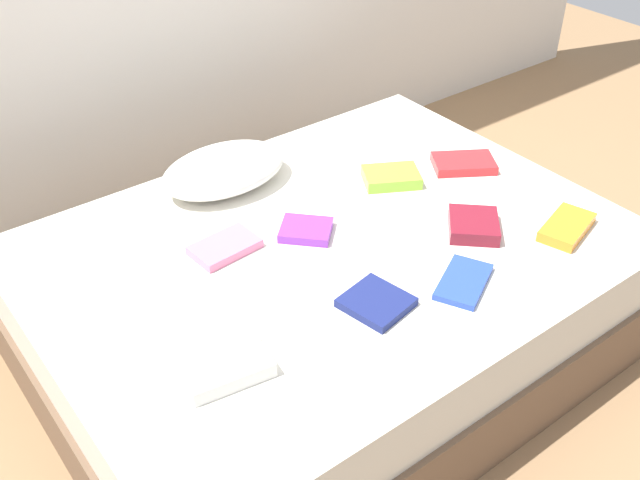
{
  "coord_description": "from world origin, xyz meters",
  "views": [
    {
      "loc": [
        -1.26,
        -1.6,
        1.99
      ],
      "look_at": [
        0.0,
        0.05,
        0.48
      ],
      "focal_mm": 41.72,
      "sensor_mm": 36.0,
      "label": 1
    }
  ],
  "objects_px": {
    "textbook_pink": "(225,247)",
    "textbook_blue": "(464,282)",
    "textbook_purple": "(306,230)",
    "textbook_lime": "(391,177)",
    "textbook_red": "(464,163)",
    "bed": "(328,299)",
    "textbook_white": "(224,365)",
    "textbook_navy": "(376,302)",
    "textbook_orange": "(567,227)",
    "pillow": "(224,169)",
    "textbook_maroon": "(474,225)"
  },
  "relations": [
    {
      "from": "textbook_pink",
      "to": "textbook_blue",
      "type": "height_order",
      "value": "textbook_pink"
    },
    {
      "from": "textbook_purple",
      "to": "textbook_lime",
      "type": "relative_size",
      "value": 0.83
    },
    {
      "from": "textbook_red",
      "to": "textbook_purple",
      "type": "xyz_separation_m",
      "value": [
        -0.76,
        0.01,
        -0.0
      ]
    },
    {
      "from": "bed",
      "to": "textbook_lime",
      "type": "distance_m",
      "value": 0.53
    },
    {
      "from": "textbook_blue",
      "to": "textbook_white",
      "type": "xyz_separation_m",
      "value": [
        -0.79,
        0.13,
        0.01
      ]
    },
    {
      "from": "textbook_navy",
      "to": "textbook_orange",
      "type": "xyz_separation_m",
      "value": [
        0.78,
        -0.1,
        0.01
      ]
    },
    {
      "from": "pillow",
      "to": "textbook_purple",
      "type": "height_order",
      "value": "pillow"
    },
    {
      "from": "bed",
      "to": "textbook_white",
      "type": "xyz_separation_m",
      "value": [
        -0.6,
        -0.3,
        0.28
      ]
    },
    {
      "from": "pillow",
      "to": "textbook_maroon",
      "type": "bearing_deg",
      "value": -56.14
    },
    {
      "from": "textbook_maroon",
      "to": "textbook_lime",
      "type": "relative_size",
      "value": 0.89
    },
    {
      "from": "textbook_purple",
      "to": "textbook_blue",
      "type": "xyz_separation_m",
      "value": [
        0.23,
        -0.52,
        -0.0
      ]
    },
    {
      "from": "pillow",
      "to": "textbook_navy",
      "type": "distance_m",
      "value": 0.88
    },
    {
      "from": "textbook_lime",
      "to": "textbook_purple",
      "type": "bearing_deg",
      "value": -141.64
    },
    {
      "from": "bed",
      "to": "textbook_lime",
      "type": "height_order",
      "value": "textbook_lime"
    },
    {
      "from": "textbook_pink",
      "to": "textbook_purple",
      "type": "bearing_deg",
      "value": -21.89
    },
    {
      "from": "textbook_blue",
      "to": "textbook_white",
      "type": "bearing_deg",
      "value": 143.19
    },
    {
      "from": "textbook_blue",
      "to": "bed",
      "type": "bearing_deg",
      "value": 87.22
    },
    {
      "from": "textbook_white",
      "to": "textbook_orange",
      "type": "bearing_deg",
      "value": 2.41
    },
    {
      "from": "pillow",
      "to": "textbook_red",
      "type": "height_order",
      "value": "pillow"
    },
    {
      "from": "textbook_maroon",
      "to": "textbook_red",
      "type": "height_order",
      "value": "textbook_maroon"
    },
    {
      "from": "textbook_red",
      "to": "textbook_lime",
      "type": "relative_size",
      "value": 1.14
    },
    {
      "from": "textbook_blue",
      "to": "textbook_purple",
      "type": "bearing_deg",
      "value": 86.59
    },
    {
      "from": "pillow",
      "to": "textbook_lime",
      "type": "bearing_deg",
      "value": -35.45
    },
    {
      "from": "textbook_red",
      "to": "textbook_pink",
      "type": "xyz_separation_m",
      "value": [
        -1.03,
        0.1,
        -0.0
      ]
    },
    {
      "from": "pillow",
      "to": "textbook_blue",
      "type": "relative_size",
      "value": 2.15
    },
    {
      "from": "bed",
      "to": "textbook_blue",
      "type": "distance_m",
      "value": 0.55
    },
    {
      "from": "textbook_navy",
      "to": "textbook_white",
      "type": "relative_size",
      "value": 0.78
    },
    {
      "from": "pillow",
      "to": "textbook_pink",
      "type": "relative_size",
      "value": 2.24
    },
    {
      "from": "textbook_maroon",
      "to": "textbook_red",
      "type": "distance_m",
      "value": 0.44
    },
    {
      "from": "bed",
      "to": "textbook_red",
      "type": "xyz_separation_m",
      "value": [
        0.73,
        0.07,
        0.27
      ]
    },
    {
      "from": "textbook_red",
      "to": "textbook_pink",
      "type": "height_order",
      "value": "textbook_red"
    },
    {
      "from": "textbook_navy",
      "to": "textbook_purple",
      "type": "height_order",
      "value": "textbook_purple"
    },
    {
      "from": "textbook_red",
      "to": "textbook_blue",
      "type": "xyz_separation_m",
      "value": [
        -0.53,
        -0.51,
        -0.01
      ]
    },
    {
      "from": "textbook_purple",
      "to": "textbook_white",
      "type": "bearing_deg",
      "value": -99.28
    },
    {
      "from": "textbook_navy",
      "to": "textbook_pink",
      "type": "bearing_deg",
      "value": 102.03
    },
    {
      "from": "bed",
      "to": "textbook_pink",
      "type": "xyz_separation_m",
      "value": [
        -0.31,
        0.17,
        0.27
      ]
    },
    {
      "from": "pillow",
      "to": "textbook_blue",
      "type": "distance_m",
      "value": 1.01
    },
    {
      "from": "pillow",
      "to": "textbook_red",
      "type": "distance_m",
      "value": 0.94
    },
    {
      "from": "textbook_orange",
      "to": "textbook_red",
      "type": "distance_m",
      "value": 0.52
    },
    {
      "from": "textbook_maroon",
      "to": "textbook_purple",
      "type": "relative_size",
      "value": 1.07
    },
    {
      "from": "pillow",
      "to": "textbook_purple",
      "type": "bearing_deg",
      "value": -82.98
    },
    {
      "from": "bed",
      "to": "pillow",
      "type": "bearing_deg",
      "value": 99.34
    },
    {
      "from": "textbook_maroon",
      "to": "textbook_pink",
      "type": "distance_m",
      "value": 0.86
    },
    {
      "from": "pillow",
      "to": "textbook_pink",
      "type": "bearing_deg",
      "value": -121.4
    },
    {
      "from": "pillow",
      "to": "textbook_navy",
      "type": "height_order",
      "value": "pillow"
    },
    {
      "from": "textbook_maroon",
      "to": "textbook_purple",
      "type": "distance_m",
      "value": 0.58
    },
    {
      "from": "textbook_navy",
      "to": "textbook_pink",
      "type": "relative_size",
      "value": 0.85
    },
    {
      "from": "textbook_red",
      "to": "textbook_blue",
      "type": "height_order",
      "value": "textbook_red"
    },
    {
      "from": "textbook_white",
      "to": "bed",
      "type": "bearing_deg",
      "value": 35.72
    },
    {
      "from": "pillow",
      "to": "textbook_maroon",
      "type": "relative_size",
      "value": 2.67
    }
  ]
}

